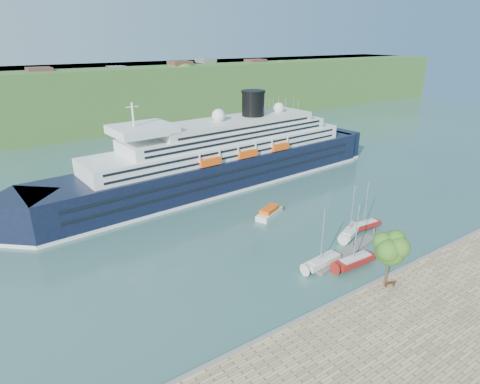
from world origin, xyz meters
The scene contains 12 objects.
ground centered at (0.00, 0.00, 0.00)m, with size 400.00×400.00×0.00m, color #305650.
far_hillside centered at (0.00, 145.00, 12.00)m, with size 400.00×50.00×24.00m, color #3B6327.
quay_coping centered at (0.00, -0.20, 1.15)m, with size 220.00×0.50×0.30m, color slate.
cruise_ship centered at (4.70, 51.28, 11.48)m, with size 102.24×14.89×22.96m, color black, non-canonical shape.
park_bench centered at (1.27, -1.96, 1.51)m, with size 1.60×0.66×1.03m, color #412012, non-canonical shape.
promenade_tree centered at (0.77, -1.50, 5.79)m, with size 5.79×5.79×9.58m, color #2B671B, non-canonical shape.
floating_pontoon centered at (4.56, 9.24, 0.20)m, with size 17.55×2.15×0.39m, color gray, non-canonical shape.
sailboat_white_near centered at (-1.80, 8.65, 4.99)m, with size 7.73×2.15×9.99m, color silver, non-canonical shape.
sailboat_red centered at (2.68, 5.65, 5.32)m, with size 8.24×2.29×10.65m, color maroon, non-canonical shape.
sailboat_white_far centered at (10.50, 13.43, 4.97)m, with size 7.70×2.14×9.95m, color silver, non-canonical shape.
tender_launch centered at (3.29, 29.13, 1.05)m, with size 7.57×2.59×2.09m, color #EC4F0D, non-canonical shape.
sailboat_extra centered at (15.06, 13.77, 4.72)m, with size 7.31×2.03×9.44m, color maroon, non-canonical shape.
Camera 1 is at (-45.17, -30.85, 35.24)m, focal length 30.00 mm.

